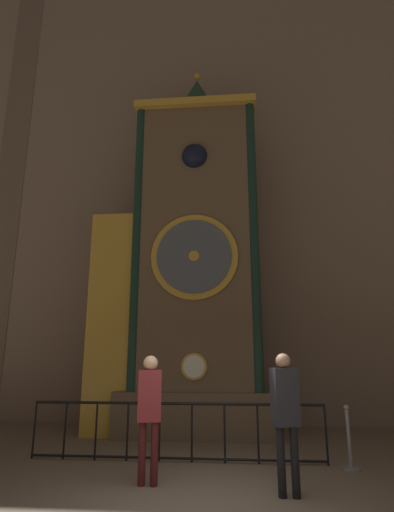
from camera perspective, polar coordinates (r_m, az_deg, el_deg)
name	(u,v)px	position (r m, az deg, el deg)	size (l,w,h in m)	color
cathedral_back_wall	(214,153)	(12.93, 2.37, 14.47)	(24.00, 0.32, 15.90)	#7A6656
clock_tower	(185,266)	(10.14, -1.71, -1.40)	(4.42, 1.78, 9.66)	brown
railing_fence	(176,428)	(7.65, -3.08, -23.36)	(5.20, 0.05, 0.98)	black
visitor_near	(150,405)	(6.33, -6.80, -20.35)	(0.37, 0.28, 1.79)	#461518
visitor_far	(285,408)	(5.93, 12.50, -20.44)	(0.39, 0.31, 1.82)	black
stanchion_post	(350,449)	(7.61, 20.98, -24.30)	(0.28, 0.28, 0.99)	gray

